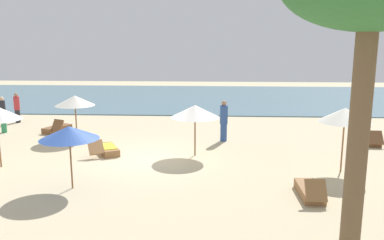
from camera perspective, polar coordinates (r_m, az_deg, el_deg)
name	(u,v)px	position (r m, az deg, el deg)	size (l,w,h in m)	color
ground_plane	(143,159)	(15.34, -7.12, -5.68)	(60.00, 60.00, 0.00)	beige
ocean_water	(180,97)	(31.86, -1.78, 3.31)	(48.00, 16.00, 0.06)	slate
umbrella_0	(69,133)	(12.40, -17.38, -1.78)	(1.79, 1.79, 1.97)	brown
umbrella_1	(345,115)	(14.34, 21.28, 0.68)	(1.78, 1.78, 2.26)	brown
umbrella_2	(75,101)	(18.73, -16.62, 2.71)	(1.80, 1.80, 2.05)	brown
umbrella_4	(195,111)	(15.33, 0.44, 1.27)	(1.91, 1.91, 2.03)	brown
lounger_0	(310,191)	(12.18, 16.73, -9.83)	(0.61, 1.67, 0.71)	olive
lounger_1	(107,149)	(16.31, -12.18, -4.19)	(1.30, 1.78, 0.66)	olive
lounger_3	(57,129)	(20.84, -18.96, -1.19)	(1.20, 1.74, 0.74)	brown
lounger_4	(369,140)	(19.18, 24.31, -2.64)	(0.63, 1.69, 0.70)	brown
person_0	(3,114)	(21.56, -25.74, 0.76)	(0.42, 0.42, 1.81)	#338C59
person_1	(17,108)	(23.98, -24.03, 1.65)	(0.38, 0.38, 1.66)	#26262D
person_2	(361,137)	(15.99, 23.32, -2.22)	(0.41, 0.41, 1.90)	#D17299
person_3	(224,121)	(17.83, 4.63, -0.11)	(0.39, 0.39, 1.85)	#2D4C8C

